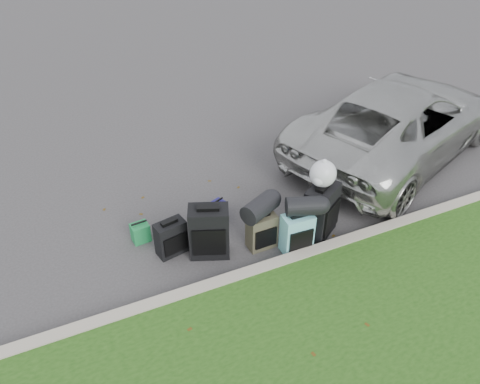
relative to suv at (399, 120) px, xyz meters
name	(u,v)px	position (x,y,z in m)	size (l,w,h in m)	color
ground	(251,226)	(-3.46, -0.88, -0.69)	(120.00, 120.00, 0.00)	#383535
curb	(282,264)	(-3.46, -1.88, -0.62)	(120.00, 0.18, 0.15)	#9E937F
suv	(399,120)	(0.00, 0.00, 0.00)	(2.30, 4.98, 1.38)	#B7B7B2
suitcase_small_black	(171,238)	(-4.76, -0.95, -0.42)	(0.43, 0.24, 0.54)	black
suitcase_large_black_left	(209,232)	(-4.27, -1.19, -0.29)	(0.56, 0.33, 0.80)	black
suitcase_olive	(262,231)	(-3.52, -1.35, -0.41)	(0.41, 0.25, 0.56)	#373425
suitcase_teal	(297,233)	(-3.10, -1.64, -0.38)	(0.44, 0.26, 0.62)	#5AA7A9
suitcase_large_black_right	(321,211)	(-2.60, -1.45, -0.27)	(0.56, 0.34, 0.84)	black
tote_green	(140,233)	(-5.10, -0.50, -0.55)	(0.26, 0.21, 0.29)	#1C7F3E
tote_navy	(217,210)	(-3.86, -0.47, -0.55)	(0.26, 0.21, 0.28)	navy
duffel_left	(260,207)	(-3.55, -1.33, 0.02)	(0.29, 0.29, 0.55)	black
duffel_right	(304,206)	(-3.02, -1.62, 0.07)	(0.27, 0.27, 0.49)	black
trash_bag	(323,174)	(-2.59, -1.38, 0.35)	(0.39, 0.39, 0.39)	silver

